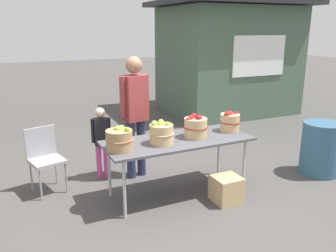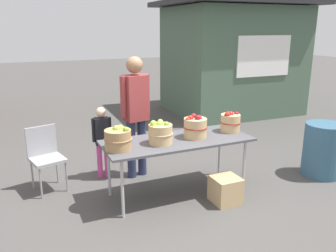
{
  "view_description": "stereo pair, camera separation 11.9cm",
  "coord_description": "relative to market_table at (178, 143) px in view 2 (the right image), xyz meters",
  "views": [
    {
      "loc": [
        -1.91,
        -3.73,
        2.13
      ],
      "look_at": [
        0.0,
        0.3,
        0.85
      ],
      "focal_mm": 37.13,
      "sensor_mm": 36.0,
      "label": 1
    },
    {
      "loc": [
        -1.8,
        -3.78,
        2.13
      ],
      "look_at": [
        0.0,
        0.3,
        0.85
      ],
      "focal_mm": 37.13,
      "sensor_mm": 36.0,
      "label": 2
    }
  ],
  "objects": [
    {
      "name": "produce_crate",
      "position": [
        0.45,
        -0.46,
        -0.54
      ],
      "size": [
        0.33,
        0.33,
        0.33
      ],
      "primitive_type": "cube",
      "color": "tan",
      "rests_on": "ground"
    },
    {
      "name": "child_customer",
      "position": [
        -0.76,
        0.91,
        -0.09
      ],
      "size": [
        0.28,
        0.16,
        1.05
      ],
      "rotation": [
        0.0,
        0.0,
        3.03
      ],
      "color": "#CC3F8C",
      "rests_on": "ground"
    },
    {
      "name": "trash_barrel",
      "position": [
        2.21,
        -0.32,
        -0.31
      ],
      "size": [
        0.56,
        0.56,
        0.79
      ],
      "primitive_type": "cylinder",
      "color": "#335972",
      "rests_on": "ground"
    },
    {
      "name": "vendor_adult",
      "position": [
        -0.29,
        0.76,
        0.32
      ],
      "size": [
        0.45,
        0.29,
        1.75
      ],
      "rotation": [
        0.0,
        0.0,
        3.34
      ],
      "color": "#262D4C",
      "rests_on": "ground"
    },
    {
      "name": "apple_basket_green_0",
      "position": [
        -0.79,
        -0.05,
        0.17
      ],
      "size": [
        0.33,
        0.33,
        0.28
      ],
      "color": "#A87F51",
      "rests_on": "market_table"
    },
    {
      "name": "apple_basket_red_0",
      "position": [
        0.25,
        -0.01,
        0.18
      ],
      "size": [
        0.32,
        0.32,
        0.31
      ],
      "color": "tan",
      "rests_on": "market_table"
    },
    {
      "name": "apple_basket_green_1",
      "position": [
        -0.26,
        -0.05,
        0.18
      ],
      "size": [
        0.31,
        0.31,
        0.3
      ],
      "color": "tan",
      "rests_on": "market_table"
    },
    {
      "name": "market_table",
      "position": [
        0.0,
        0.0,
        0.0
      ],
      "size": [
        1.9,
        0.76,
        0.75
      ],
      "color": "#4C4C51",
      "rests_on": "ground"
    },
    {
      "name": "ground_plane",
      "position": [
        0.0,
        0.0,
        -0.71
      ],
      "size": [
        40.0,
        40.0,
        0.0
      ],
      "primitive_type": "plane",
      "color": "#474442"
    },
    {
      "name": "folding_chair",
      "position": [
        -1.55,
        0.84,
        -0.2
      ],
      "size": [
        0.49,
        0.49,
        0.86
      ],
      "rotation": [
        0.0,
        0.0,
        0.25
      ],
      "color": "#99999E",
      "rests_on": "ground"
    },
    {
      "name": "apple_basket_red_1",
      "position": [
        0.81,
        0.04,
        0.18
      ],
      "size": [
        0.28,
        0.28,
        0.29
      ],
      "color": "tan",
      "rests_on": "market_table"
    },
    {
      "name": "food_kiosk",
      "position": [
        3.31,
        3.76,
        0.68
      ],
      "size": [
        3.56,
        2.98,
        2.74
      ],
      "rotation": [
        0.0,
        0.0,
        -0.02
      ],
      "color": "#47604C",
      "rests_on": "ground"
    }
  ]
}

